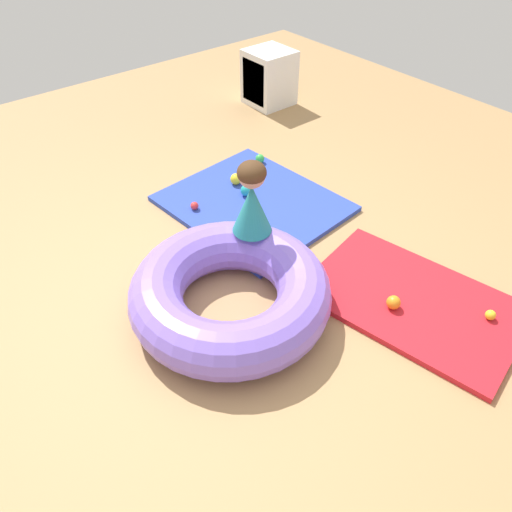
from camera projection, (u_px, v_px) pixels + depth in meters
ground_plane at (230, 310)px, 3.13m from camera, size 8.00×8.00×0.00m
gym_mat_front at (253, 203)px, 3.98m from camera, size 1.39×1.23×0.04m
gym_mat_far_left at (413, 301)px, 3.16m from camera, size 1.43×1.08×0.04m
inflatable_cushion at (230, 292)px, 3.02m from camera, size 1.23×1.23×0.33m
child_in_teal at (252, 198)px, 3.07m from camera, size 0.29×0.29×0.50m
play_ball_yellow at (490, 315)px, 3.01m from camera, size 0.06×0.06×0.06m
play_ball_pink at (251, 177)px, 4.16m from camera, size 0.08×0.08×0.08m
play_ball_green at (260, 159)px, 4.39m from camera, size 0.08×0.08×0.08m
play_ball_blue at (245, 239)px, 3.54m from camera, size 0.08×0.08×0.08m
play_ball_orange at (393, 302)px, 3.07m from camera, size 0.09×0.09×0.09m
play_ball_teal at (246, 190)px, 4.00m from camera, size 0.10×0.10×0.10m
play_ball_red at (195, 206)px, 3.86m from camera, size 0.06×0.06×0.06m
play_ball_yellow_second at (236, 179)px, 4.13m from camera, size 0.09×0.09×0.09m
storage_cube at (267, 78)px, 5.26m from camera, size 0.44×0.44×0.56m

